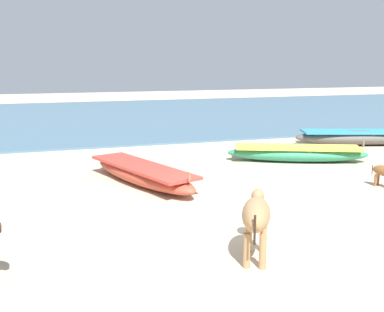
% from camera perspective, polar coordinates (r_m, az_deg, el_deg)
% --- Properties ---
extents(ground, '(80.00, 80.00, 0.00)m').
position_cam_1_polar(ground, '(10.35, 2.91, -6.14)').
color(ground, beige).
extents(sea_water, '(60.00, 20.00, 0.08)m').
position_cam_1_polar(sea_water, '(27.45, -10.76, 4.74)').
color(sea_water, slate).
rests_on(sea_water, ground).
extents(fishing_boat_0, '(4.96, 2.60, 0.75)m').
position_cam_1_polar(fishing_boat_0, '(18.98, 19.57, 2.18)').
color(fishing_boat_0, '#5B5651').
rests_on(fishing_boat_0, ground).
extents(fishing_boat_1, '(2.37, 4.46, 0.68)m').
position_cam_1_polar(fishing_boat_1, '(12.26, -6.05, -2.12)').
color(fishing_boat_1, '#B74733').
rests_on(fishing_boat_1, ground).
extents(fishing_boat_2, '(4.44, 2.67, 0.69)m').
position_cam_1_polar(fishing_boat_2, '(15.26, 12.61, 0.35)').
color(fishing_boat_2, '#338C66').
rests_on(fishing_boat_2, ground).
extents(cow_second_adult_tan, '(0.98, 1.46, 1.00)m').
position_cam_1_polar(cow_second_adult_tan, '(7.57, 7.78, -7.14)').
color(cow_second_adult_tan, tan).
rests_on(cow_second_adult_tan, ground).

